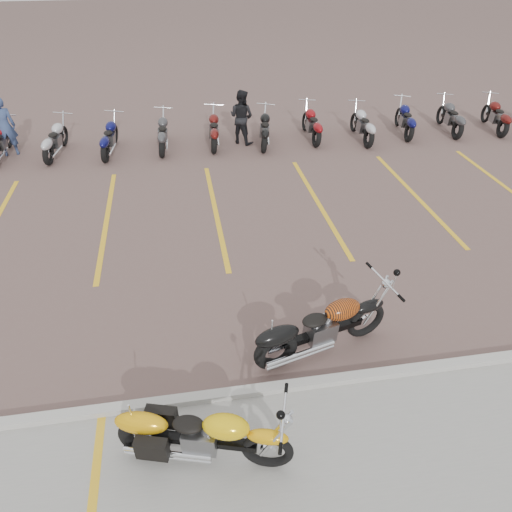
{
  "coord_description": "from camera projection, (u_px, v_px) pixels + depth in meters",
  "views": [
    {
      "loc": [
        -0.86,
        -7.2,
        6.05
      ],
      "look_at": [
        0.48,
        0.69,
        0.75
      ],
      "focal_mm": 35.0,
      "sensor_mm": 36.0,
      "label": 1
    }
  ],
  "objects": [
    {
      "name": "curb",
      "position": [
        255.0,
        391.0,
        7.7
      ],
      "size": [
        60.0,
        0.18,
        0.12
      ],
      "primitive_type": "cube",
      "color": "#ADAAA3",
      "rests_on": "ground"
    },
    {
      "name": "ground",
      "position": [
        237.0,
        312.0,
        9.38
      ],
      "size": [
        100.0,
        100.0,
        0.0
      ],
      "primitive_type": "plane",
      "color": "brown",
      "rests_on": "ground"
    },
    {
      "name": "person_b",
      "position": [
        241.0,
        117.0,
        16.24
      ],
      "size": [
        1.07,
        1.05,
        1.74
      ],
      "primitive_type": "imported",
      "rotation": [
        0.0,
        0.0,
        2.46
      ],
      "color": "black",
      "rests_on": "ground"
    },
    {
      "name": "yellow_cruiser",
      "position": [
        200.0,
        435.0,
        6.53
      ],
      "size": [
        2.3,
        0.83,
        0.97
      ],
      "rotation": [
        0.09,
        0.0,
        -0.3
      ],
      "color": "black",
      "rests_on": "ground"
    },
    {
      "name": "person_a",
      "position": [
        4.0,
        126.0,
        15.33
      ],
      "size": [
        0.75,
        0.58,
        1.83
      ],
      "primitive_type": "imported",
      "rotation": [
        0.0,
        0.0,
        3.38
      ],
      "color": "navy",
      "rests_on": "ground"
    },
    {
      "name": "flame_cruiser",
      "position": [
        318.0,
        329.0,
        8.22
      ],
      "size": [
        2.44,
        0.81,
        1.02
      ],
      "rotation": [
        0.09,
        0.0,
        0.27
      ],
      "color": "black",
      "rests_on": "ground"
    },
    {
      "name": "bg_bike_row",
      "position": [
        263.0,
        128.0,
        16.32
      ],
      "size": [
        20.64,
        2.05,
        1.1
      ],
      "color": "black",
      "rests_on": "ground"
    },
    {
      "name": "parking_stripes",
      "position": [
        216.0,
        212.0,
        12.67
      ],
      "size": [
        38.0,
        5.5,
        0.01
      ],
      "primitive_type": null,
      "color": "gold",
      "rests_on": "ground"
    }
  ]
}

